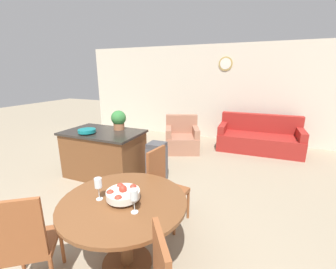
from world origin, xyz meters
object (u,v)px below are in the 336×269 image
object	(u,v)px
dining_chair_near_left	(27,241)
couch	(259,139)
dining_table	(124,216)
dining_chair_far_side	(163,183)
kitchen_island	(104,154)
trash_bin	(157,162)
fruit_bowl	(123,194)
teal_bowl	(87,131)
armchair	(182,139)
wine_glass_right	(134,196)
potted_plant	(119,119)
wine_glass_left	(98,184)

from	to	relation	value
dining_chair_near_left	couch	distance (m)	5.27
dining_table	dining_chair_far_side	size ratio (longest dim) A/B	1.22
kitchen_island	trash_bin	size ratio (longest dim) A/B	1.99
fruit_bowl	couch	xyz separation A→B (m)	(1.14, 4.39, -0.53)
kitchen_island	teal_bowl	size ratio (longest dim) A/B	4.69
dining_table	armchair	world-z (taller)	armchair
wine_glass_right	armchair	size ratio (longest dim) A/B	0.21
dining_chair_near_left	fruit_bowl	xyz separation A→B (m)	(0.63, 0.57, 0.30)
dining_chair_near_left	couch	xyz separation A→B (m)	(1.76, 4.96, -0.24)
dining_chair_near_left	potted_plant	bearing A→B (deg)	69.93
dining_chair_near_left	kitchen_island	distance (m)	2.40
potted_plant	fruit_bowl	bearing A→B (deg)	-54.46
potted_plant	dining_chair_far_side	bearing A→B (deg)	-37.05
dining_table	trash_bin	distance (m)	1.92
fruit_bowl	teal_bowl	size ratio (longest dim) A/B	1.03
potted_plant	teal_bowl	bearing A→B (deg)	-126.31
dining_chair_far_side	fruit_bowl	distance (m)	0.89
potted_plant	trash_bin	world-z (taller)	potted_plant
dining_chair_near_left	kitchen_island	world-z (taller)	dining_chair_near_left
armchair	dining_chair_far_side	bearing A→B (deg)	-98.02
dining_chair_near_left	wine_glass_right	distance (m)	1.01
fruit_bowl	trash_bin	bearing A→B (deg)	106.14
kitchen_island	armchair	world-z (taller)	kitchen_island
teal_bowl	kitchen_island	bearing A→B (deg)	56.24
dining_chair_far_side	couch	bearing A→B (deg)	171.26
dining_chair_far_side	fruit_bowl	bearing A→B (deg)	5.60
fruit_bowl	kitchen_island	distance (m)	2.30
armchair	wine_glass_right	bearing A→B (deg)	-99.39
dining_chair_near_left	dining_chair_far_side	distance (m)	1.56
dining_chair_far_side	dining_chair_near_left	bearing A→B (deg)	-16.92
dining_chair_far_side	couch	xyz separation A→B (m)	(1.10, 3.55, -0.24)
armchair	dining_chair_near_left	bearing A→B (deg)	-111.93
dining_table	potted_plant	xyz separation A→B (m)	(-1.36, 1.90, 0.49)
dining_chair_far_side	wine_glass_right	size ratio (longest dim) A/B	4.49
dining_table	potted_plant	size ratio (longest dim) A/B	3.33
dining_chair_far_side	teal_bowl	size ratio (longest dim) A/B	3.23
dining_chair_far_side	teal_bowl	bearing A→B (deg)	-99.78
dining_chair_far_side	armchair	world-z (taller)	dining_chair_far_side
wine_glass_left	potted_plant	distance (m)	2.28
dining_chair_near_left	couch	bearing A→B (deg)	33.84
dining_chair_near_left	fruit_bowl	size ratio (longest dim) A/B	3.12
trash_bin	fruit_bowl	bearing A→B (deg)	-73.86
dining_chair_near_left	teal_bowl	size ratio (longest dim) A/B	3.23
kitchen_island	fruit_bowl	bearing A→B (deg)	-46.75
kitchen_island	trash_bin	distance (m)	1.04
kitchen_island	couch	bearing A→B (deg)	45.51
wine_glass_left	trash_bin	bearing A→B (deg)	99.18
trash_bin	teal_bowl	bearing A→B (deg)	-160.51
teal_bowl	couch	world-z (taller)	teal_bowl
dining_chair_near_left	trash_bin	size ratio (longest dim) A/B	1.37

